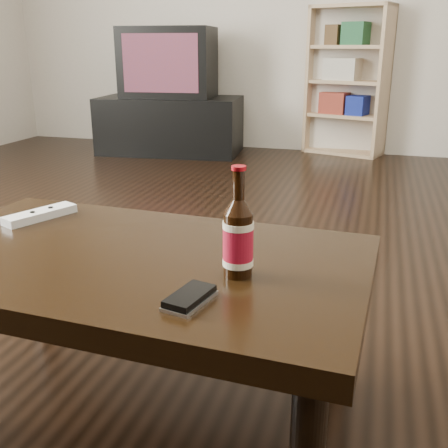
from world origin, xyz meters
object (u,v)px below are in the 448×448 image
(coffee_table, at_px, (131,275))
(phone, at_px, (190,298))
(tv_stand, at_px, (171,125))
(remote, at_px, (40,214))
(beer_bottle, at_px, (238,238))
(bookshelf, at_px, (348,79))
(tv, at_px, (168,63))

(coffee_table, height_order, phone, phone)
(tv_stand, height_order, remote, tv_stand)
(beer_bottle, xyz_separation_m, phone, (-0.05, -0.15, -0.07))
(remote, bearing_deg, bookshelf, 103.12)
(beer_bottle, bearing_deg, coffee_table, 170.81)
(phone, bearing_deg, tv, 124.82)
(tv, xyz_separation_m, remote, (0.80, -2.93, -0.32))
(bookshelf, relative_size, coffee_table, 1.06)
(tv_stand, xyz_separation_m, beer_bottle, (1.42, -3.15, 0.25))
(tv_stand, relative_size, remote, 5.51)
(tv, bearing_deg, beer_bottle, -71.32)
(bookshelf, bearing_deg, phone, -73.08)
(beer_bottle, bearing_deg, phone, -110.31)
(tv_stand, bearing_deg, remote, -80.40)
(coffee_table, distance_m, phone, 0.29)
(tv_stand, xyz_separation_m, coffee_table, (1.15, -3.10, 0.12))
(coffee_table, distance_m, beer_bottle, 0.30)
(tv, relative_size, phone, 6.25)
(coffee_table, bearing_deg, remote, 154.57)
(tv_stand, bearing_deg, phone, -73.08)
(remote, bearing_deg, tv, 128.56)
(tv_stand, distance_m, phone, 3.57)
(coffee_table, bearing_deg, bookshelf, 85.98)
(beer_bottle, bearing_deg, tv_stand, 114.31)
(bookshelf, bearing_deg, remote, -82.76)
(coffee_table, xyz_separation_m, phone, (0.21, -0.19, 0.06))
(coffee_table, height_order, remote, remote)
(coffee_table, relative_size, remote, 5.28)
(beer_bottle, bearing_deg, remote, 161.20)
(phone, height_order, remote, remote)
(tv_stand, bearing_deg, coffee_table, -75.25)
(bookshelf, distance_m, beer_bottle, 3.56)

